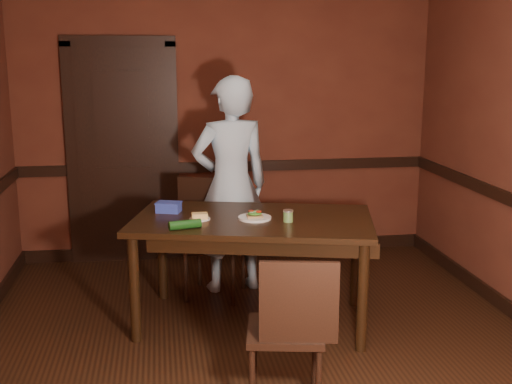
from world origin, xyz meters
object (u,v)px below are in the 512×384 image
object	(u,v)px
chair_near	(285,328)
sandwich_plate	(255,217)
chair_far	(215,239)
person	(231,185)
cheese_saucer	(200,217)
sauce_jar	(288,216)
food_tub	(169,207)
dining_table	(253,270)

from	to	relation	value
chair_near	sandwich_plate	distance (m)	1.18
chair_far	person	bearing A→B (deg)	63.19
person	sandwich_plate	size ratio (longest dim) A/B	7.52
sandwich_plate	chair_far	bearing A→B (deg)	111.12
person	cheese_saucer	distance (m)	0.79
sandwich_plate	sauce_jar	bearing A→B (deg)	-27.25
chair_near	sauce_jar	bearing A→B (deg)	-91.73
chair_far	sandwich_plate	size ratio (longest dim) A/B	4.01
sandwich_plate	sauce_jar	xyz separation A→B (m)	(0.22, -0.12, 0.03)
chair_near	person	bearing A→B (deg)	-76.60
chair_far	sandwich_plate	bearing A→B (deg)	-49.10
person	food_tub	distance (m)	0.70
person	sauce_jar	distance (m)	0.94
cheese_saucer	chair_far	bearing A→B (deg)	74.90
sauce_jar	dining_table	bearing A→B (deg)	147.42
chair_far	person	size ratio (longest dim) A/B	0.53
chair_near	cheese_saucer	bearing A→B (deg)	-60.32
chair_far	cheese_saucer	bearing A→B (deg)	-85.32
dining_table	chair_near	bearing A→B (deg)	-74.91
chair_far	dining_table	bearing A→B (deg)	-48.89
chair_far	sauce_jar	world-z (taller)	chair_far
chair_far	food_tub	distance (m)	0.62
sandwich_plate	cheese_saucer	size ratio (longest dim) A/B	1.59
dining_table	sauce_jar	bearing A→B (deg)	-18.43
chair_far	sauce_jar	bearing A→B (deg)	-38.02
person	cheese_saucer	xyz separation A→B (m)	(-0.31, -0.72, -0.08)
chair_far	sauce_jar	xyz separation A→B (m)	(0.46, -0.74, 0.37)
chair_far	chair_near	size ratio (longest dim) A/B	1.06
food_tub	sandwich_plate	bearing A→B (deg)	-7.62
dining_table	sandwich_plate	size ratio (longest dim) A/B	7.17
chair_far	chair_near	xyz separation A→B (m)	(0.25, -1.74, -0.03)
chair_far	chair_near	world-z (taller)	chair_far
cheese_saucer	food_tub	xyz separation A→B (m)	(-0.22, 0.26, 0.02)
chair_far	food_tub	bearing A→B (deg)	-119.33
sandwich_plate	cheese_saucer	bearing A→B (deg)	173.85
person	food_tub	xyz separation A→B (m)	(-0.53, -0.47, -0.06)
dining_table	person	world-z (taller)	person
dining_table	chair_far	bearing A→B (deg)	125.47
food_tub	person	bearing A→B (deg)	59.94
dining_table	chair_near	size ratio (longest dim) A/B	1.89
sauce_jar	food_tub	size ratio (longest dim) A/B	0.40
chair_far	chair_near	distance (m)	1.76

